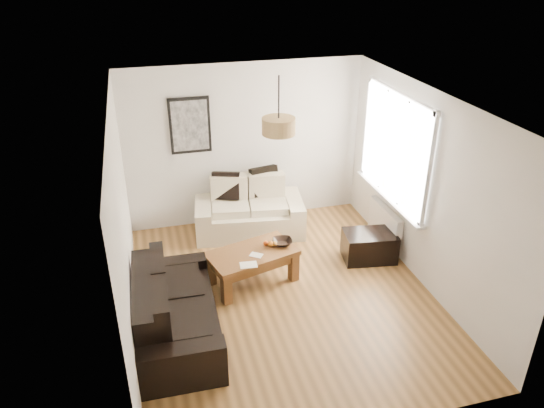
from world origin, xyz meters
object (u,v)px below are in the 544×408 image
object	(u,v)px
coffee_table	(252,267)
ottoman	(369,246)
loveseat_cream	(249,207)
sofa_leather	(176,307)

from	to	relation	value
coffee_table	ottoman	size ratio (longest dim) A/B	1.57
loveseat_cream	sofa_leather	distance (m)	2.60
loveseat_cream	coffee_table	xyz separation A→B (m)	(-0.27, -1.39, -0.18)
sofa_leather	coffee_table	xyz separation A→B (m)	(1.10, 0.83, -0.16)
loveseat_cream	ottoman	world-z (taller)	loveseat_cream
sofa_leather	coffee_table	bearing A→B (deg)	-51.64
coffee_table	sofa_leather	bearing A→B (deg)	-143.00
loveseat_cream	ottoman	distance (m)	1.98
coffee_table	ottoman	distance (m)	1.79
loveseat_cream	ottoman	xyz separation A→B (m)	(1.51, -1.27, -0.21)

